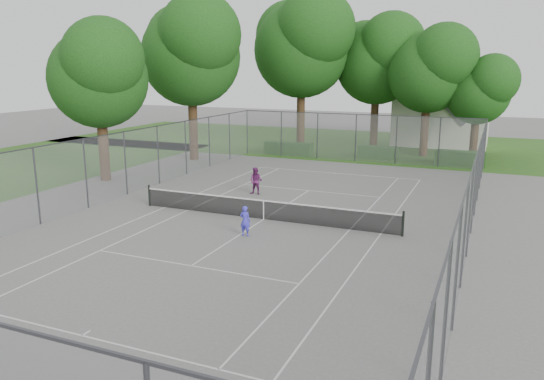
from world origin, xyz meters
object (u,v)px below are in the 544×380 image
at_px(tennis_net, 264,209).
at_px(house, 443,100).
at_px(girl_player, 245,221).
at_px(woman_player, 256,181).

xyz_separation_m(tennis_net, house, (4.95, 28.53, 3.49)).
bearing_deg(girl_player, woman_player, -68.17).
distance_m(tennis_net, girl_player, 2.53).
distance_m(girl_player, woman_player, 7.38).
relative_size(house, woman_player, 6.52).
distance_m(house, woman_player, 25.45).
bearing_deg(tennis_net, house, 80.16).
bearing_deg(woman_player, house, 72.04).
relative_size(tennis_net, house, 1.30).
relative_size(tennis_net, woman_player, 8.45).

